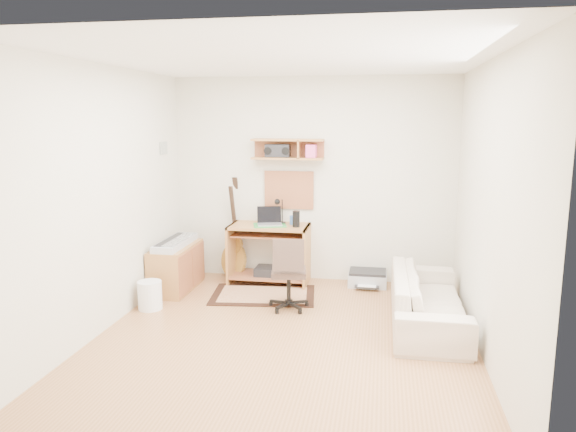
% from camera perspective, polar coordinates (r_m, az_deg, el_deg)
% --- Properties ---
extents(floor, '(3.60, 4.00, 0.01)m').
position_cam_1_polar(floor, '(5.35, -0.37, -12.73)').
color(floor, '#A67145').
rests_on(floor, ground).
extents(ceiling, '(3.60, 4.00, 0.01)m').
position_cam_1_polar(ceiling, '(4.95, -0.41, 16.29)').
color(ceiling, white).
rests_on(ceiling, ground).
extents(back_wall, '(3.60, 0.01, 2.60)m').
position_cam_1_polar(back_wall, '(6.95, 2.59, 3.79)').
color(back_wall, beige).
rests_on(back_wall, ground).
extents(left_wall, '(0.01, 4.00, 2.60)m').
position_cam_1_polar(left_wall, '(5.60, -18.89, 1.65)').
color(left_wall, beige).
rests_on(left_wall, ground).
extents(right_wall, '(0.01, 4.00, 2.60)m').
position_cam_1_polar(right_wall, '(4.99, 20.44, 0.56)').
color(right_wall, beige).
rests_on(right_wall, ground).
extents(wall_shelf, '(0.90, 0.25, 0.26)m').
position_cam_1_polar(wall_shelf, '(6.83, -0.04, 7.05)').
color(wall_shelf, '#AF763D').
rests_on(wall_shelf, back_wall).
extents(cork_board, '(0.64, 0.03, 0.49)m').
position_cam_1_polar(cork_board, '(6.99, 0.11, 2.76)').
color(cork_board, tan).
rests_on(cork_board, back_wall).
extents(wall_photo, '(0.02, 0.20, 0.15)m').
position_cam_1_polar(wall_photo, '(6.89, -12.97, 6.99)').
color(wall_photo, '#4C8CBF').
rests_on(wall_photo, left_wall).
extents(desk, '(1.00, 0.55, 0.75)m').
position_cam_1_polar(desk, '(6.93, -1.99, -4.01)').
color(desk, '#AF763D').
rests_on(desk, floor).
extents(laptop, '(0.38, 0.38, 0.23)m').
position_cam_1_polar(laptop, '(6.80, -1.94, -0.04)').
color(laptop, silver).
rests_on(laptop, desk).
extents(speaker, '(0.09, 0.09, 0.20)m').
position_cam_1_polar(speaker, '(6.72, 0.87, -0.31)').
color(speaker, black).
rests_on(speaker, desk).
extents(desk_lamp, '(0.11, 0.11, 0.32)m').
position_cam_1_polar(desk_lamp, '(6.93, -0.61, 0.52)').
color(desk_lamp, black).
rests_on(desk_lamp, desk).
extents(pencil_cup, '(0.08, 0.08, 0.11)m').
position_cam_1_polar(pencil_cup, '(6.88, 0.49, -0.43)').
color(pencil_cup, '#3761A5').
rests_on(pencil_cup, desk).
extents(boombox, '(0.31, 0.14, 0.16)m').
position_cam_1_polar(boombox, '(6.85, -1.10, 6.89)').
color(boombox, black).
rests_on(boombox, wall_shelf).
extents(rug, '(1.30, 0.94, 0.02)m').
position_cam_1_polar(rug, '(6.53, -2.62, -8.27)').
color(rug, '#CEB78A').
rests_on(rug, floor).
extents(task_chair, '(0.49, 0.49, 0.83)m').
position_cam_1_polar(task_chair, '(5.98, 0.08, -5.94)').
color(task_chair, '#3A2B22').
rests_on(task_chair, floor).
extents(cabinet, '(0.40, 0.90, 0.55)m').
position_cam_1_polar(cabinet, '(6.82, -11.68, -5.33)').
color(cabinet, '#AF763D').
rests_on(cabinet, floor).
extents(music_keyboard, '(0.27, 0.87, 0.08)m').
position_cam_1_polar(music_keyboard, '(6.74, -11.78, -2.77)').
color(music_keyboard, '#B2B5BA').
rests_on(music_keyboard, cabinet).
extents(guitar, '(0.40, 0.31, 1.33)m').
position_cam_1_polar(guitar, '(7.11, -5.79, -1.28)').
color(guitar, '#B28336').
rests_on(guitar, floor).
extents(waste_basket, '(0.32, 0.32, 0.32)m').
position_cam_1_polar(waste_basket, '(6.23, -14.32, -8.08)').
color(waste_basket, white).
rests_on(waste_basket, floor).
extents(printer, '(0.47, 0.37, 0.18)m').
position_cam_1_polar(printer, '(6.96, 8.36, -6.54)').
color(printer, '#A5A8AA').
rests_on(printer, floor).
extents(sofa, '(0.53, 1.81, 0.71)m').
position_cam_1_polar(sofa, '(5.75, 14.55, -7.59)').
color(sofa, '#C4B29B').
rests_on(sofa, floor).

